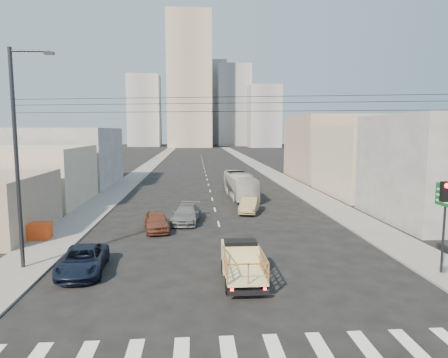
{
  "coord_description": "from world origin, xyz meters",
  "views": [
    {
      "loc": [
        -1.92,
        -18.2,
        7.67
      ],
      "look_at": [
        0.59,
        15.91,
        3.5
      ],
      "focal_mm": 32.0,
      "sensor_mm": 36.0,
      "label": 1
    }
  ],
  "objects": [
    {
      "name": "overhead_wires",
      "position": [
        0.0,
        1.5,
        8.97
      ],
      "size": [
        23.01,
        5.02,
        0.72
      ],
      "color": "black",
      "rests_on": "ground"
    },
    {
      "name": "streetlamp_left",
      "position": [
        -11.39,
        4.0,
        6.44
      ],
      "size": [
        2.36,
        0.25,
        12.0
      ],
      "color": "#2D2D33",
      "rests_on": "ground"
    },
    {
      "name": "sidewalk_left",
      "position": [
        -11.75,
        70.0,
        0.06
      ],
      "size": [
        3.5,
        180.0,
        0.12
      ],
      "primitive_type": "cube",
      "color": "slate",
      "rests_on": "ground"
    },
    {
      "name": "crate_stack",
      "position": [
        -13.0,
        9.97,
        0.69
      ],
      "size": [
        1.8,
        1.2,
        1.14
      ],
      "color": "#E04515",
      "rests_on": "sidewalk_left"
    },
    {
      "name": "bldg_left_far",
      "position": [
        -19.5,
        39.0,
        4.0
      ],
      "size": [
        12.0,
        16.0,
        8.0
      ],
      "primitive_type": "cube",
      "color": "gray",
      "rests_on": "ground"
    },
    {
      "name": "midrise_nw",
      "position": [
        -26.0,
        180.0,
        17.0
      ],
      "size": [
        15.0,
        15.0,
        34.0
      ],
      "primitive_type": "cube",
      "color": "gray",
      "rests_on": "ground"
    },
    {
      "name": "midrise_east",
      "position": [
        30.0,
        165.0,
        14.0
      ],
      "size": [
        14.0,
        14.0,
        28.0
      ],
      "primitive_type": "cube",
      "color": "gray",
      "rests_on": "ground"
    },
    {
      "name": "bldg_left_mid",
      "position": [
        -19.0,
        24.0,
        3.0
      ],
      "size": [
        11.0,
        12.0,
        6.0
      ],
      "primitive_type": "cube",
      "color": "beige",
      "rests_on": "ground"
    },
    {
      "name": "lane_dashes",
      "position": [
        0.0,
        53.0,
        0.01
      ],
      "size": [
        0.15,
        104.0,
        0.01
      ],
      "color": "silver",
      "rests_on": "ground"
    },
    {
      "name": "green_sign",
      "position": [
        11.16,
        1.5,
        3.74
      ],
      "size": [
        0.18,
        1.6,
        5.0
      ],
      "color": "#2D2D33",
      "rests_on": "ground"
    },
    {
      "name": "flatbed_pickup",
      "position": [
        0.45,
        1.34,
        1.09
      ],
      "size": [
        1.95,
        4.41,
        1.9
      ],
      "color": "#CFC58B",
      "rests_on": "ground"
    },
    {
      "name": "bldg_right_far",
      "position": [
        20.0,
        44.0,
        5.0
      ],
      "size": [
        12.0,
        16.0,
        10.0
      ],
      "primitive_type": "cube",
      "color": "gray",
      "rests_on": "ground"
    },
    {
      "name": "bldg_right_near",
      "position": [
        19.0,
        14.0,
        4.5
      ],
      "size": [
        10.0,
        12.0,
        9.0
      ],
      "primitive_type": "cube",
      "color": "gray",
      "rests_on": "ground"
    },
    {
      "name": "ground",
      "position": [
        0.0,
        0.0,
        0.0
      ],
      "size": [
        420.0,
        420.0,
        0.0
      ],
      "primitive_type": "plane",
      "color": "black",
      "rests_on": "ground"
    },
    {
      "name": "sidewalk_right",
      "position": [
        11.75,
        70.0,
        0.06
      ],
      "size": [
        3.5,
        180.0,
        0.12
      ],
      "primitive_type": "cube",
      "color": "slate",
      "rests_on": "ground"
    },
    {
      "name": "high_rise_tower",
      "position": [
        -4.0,
        170.0,
        30.0
      ],
      "size": [
        20.0,
        20.0,
        60.0
      ],
      "primitive_type": "cube",
      "color": "tan",
      "rests_on": "ground"
    },
    {
      "name": "city_bus",
      "position": [
        3.24,
        26.96,
        1.43
      ],
      "size": [
        3.06,
        10.43,
        2.87
      ],
      "primitive_type": "imported",
      "rotation": [
        0.0,
        0.0,
        0.06
      ],
      "color": "beige",
      "rests_on": "ground"
    },
    {
      "name": "navy_pickup",
      "position": [
        -8.01,
        3.19,
        0.69
      ],
      "size": [
        2.68,
        5.13,
        1.38
      ],
      "primitive_type": "imported",
      "rotation": [
        0.0,
        0.0,
        0.08
      ],
      "color": "black",
      "rests_on": "ground"
    },
    {
      "name": "bldg_right_mid",
      "position": [
        19.5,
        28.0,
        4.0
      ],
      "size": [
        11.0,
        14.0,
        8.0
      ],
      "primitive_type": "cube",
      "color": "beige",
      "rests_on": "ground"
    },
    {
      "name": "sedan_tan",
      "position": [
        3.15,
        18.34,
        0.72
      ],
      "size": [
        2.58,
        4.63,
        1.45
      ],
      "primitive_type": "imported",
      "rotation": [
        0.0,
        0.0,
        -0.25
      ],
      "color": "#958457",
      "rests_on": "ground"
    },
    {
      "name": "sedan_grey",
      "position": [
        -2.64,
        14.7,
        0.73
      ],
      "size": [
        2.64,
        5.27,
        1.47
      ],
      "primitive_type": "imported",
      "rotation": [
        0.0,
        0.0,
        -0.12
      ],
      "color": "slate",
      "rests_on": "ground"
    },
    {
      "name": "midrise_back",
      "position": [
        6.0,
        200.0,
        22.0
      ],
      "size": [
        18.0,
        18.0,
        44.0
      ],
      "primitive_type": "cube",
      "color": "gray",
      "rests_on": "ground"
    },
    {
      "name": "sedan_brown",
      "position": [
        -4.9,
        12.15,
        0.75
      ],
      "size": [
        2.46,
        4.61,
        1.49
      ],
      "primitive_type": "imported",
      "rotation": [
        0.0,
        0.0,
        0.17
      ],
      "color": "brown",
      "rests_on": "ground"
    },
    {
      "name": "midrise_ne",
      "position": [
        18.0,
        185.0,
        20.0
      ],
      "size": [
        16.0,
        16.0,
        40.0
      ],
      "primitive_type": "cube",
      "color": "gray",
      "rests_on": "ground"
    }
  ]
}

